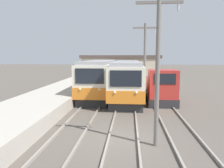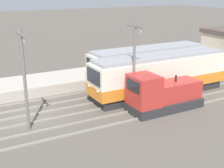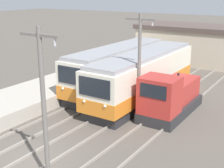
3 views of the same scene
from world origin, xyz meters
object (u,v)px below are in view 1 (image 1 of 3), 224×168
Objects in this scene: catenary_mast_near at (158,66)px; commuter_train_left at (100,79)px; shunting_locomotive at (160,89)px; commuter_train_center at (127,81)px; catenary_mast_mid at (145,61)px.

commuter_train_left is at bearing 108.69° from catenary_mast_near.
shunting_locomotive is (5.80, -2.79, -0.50)m from commuter_train_left.
catenary_mast_near reaches higher than shunting_locomotive.
commuter_train_left is 2.90m from commuter_train_center.
catenary_mast_mid is (0.00, 8.32, 0.00)m from catenary_mast_near.
shunting_locomotive is at bearing -25.70° from commuter_train_left.
commuter_train_left is 13.59m from catenary_mast_near.
commuter_train_center is 3.65m from shunting_locomotive.
catenary_mast_near is (4.31, -12.74, 1.97)m from commuter_train_left.
shunting_locomotive is at bearing 81.47° from catenary_mast_near.
catenary_mast_near reaches higher than commuter_train_left.
commuter_train_left reaches higher than commuter_train_center.
commuter_train_center is 12.22m from catenary_mast_near.
shunting_locomotive is 0.89× the size of catenary_mast_near.
shunting_locomotive is 3.31m from catenary_mast_mid.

